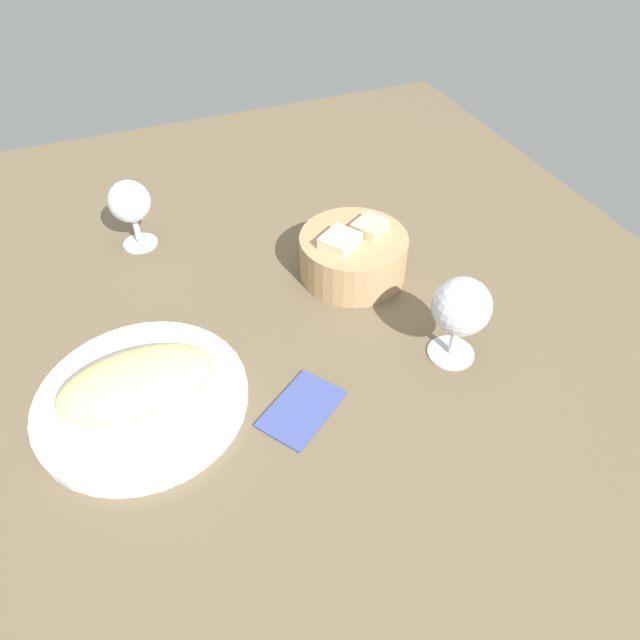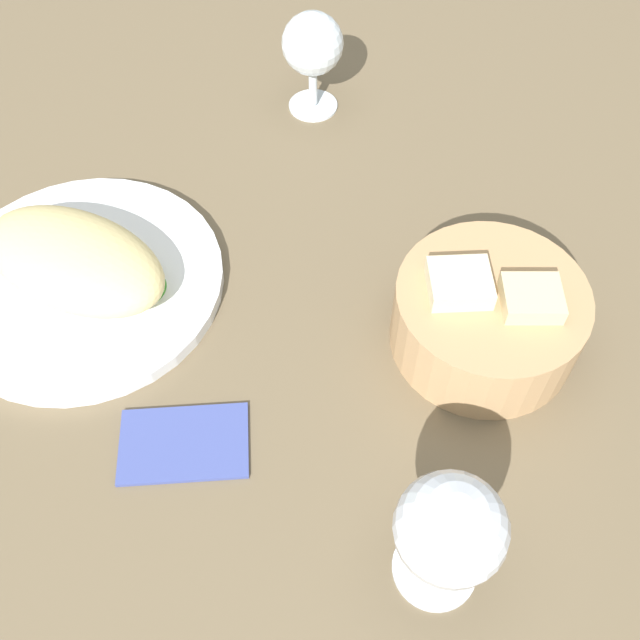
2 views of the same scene
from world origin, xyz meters
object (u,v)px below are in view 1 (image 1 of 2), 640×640
folded_napkin (301,408)px  plate (142,399)px  wine_glass_near (461,309)px  wine_glass_far (130,204)px  bread_basket (353,254)px

folded_napkin → plate: bearing=120.1°
wine_glass_near → folded_napkin: (-22.97, -1.41, -8.18)cm
plate → folded_napkin: (18.73, -8.80, -0.30)cm
wine_glass_near → wine_glass_far: size_ratio=1.08×
bread_basket → wine_glass_far: size_ratio=1.41×
plate → wine_glass_far: bearing=81.5°
bread_basket → folded_napkin: bread_basket is taller
folded_napkin → wine_glass_near: bearing=-31.2°
bread_basket → plate: bearing=-158.7°
plate → wine_glass_far: wine_glass_far is taller
bread_basket → wine_glass_near: (5.59, -21.47, 4.74)cm
plate → folded_napkin: size_ratio=2.49×
plate → wine_glass_far: (5.25, 34.95, 7.34)cm
wine_glass_far → bread_basket: bearing=-34.1°
plate → bread_basket: bearing=21.3°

